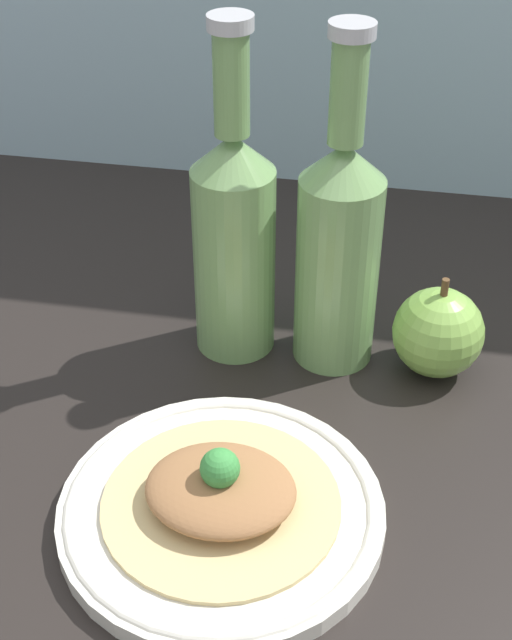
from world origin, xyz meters
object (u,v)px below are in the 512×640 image
at_px(apple, 438,332).
at_px(plated_food, 221,492).
at_px(plate, 221,510).
at_px(cider_bottle_right, 339,245).
at_px(cider_bottle_left, 234,235).

bearing_deg(apple, plated_food, -125.69).
height_order(plate, cider_bottle_right, cider_bottle_right).
distance_m(plated_food, cider_bottle_left, 0.25).
distance_m(cider_bottle_right, apple, 0.13).
bearing_deg(cider_bottle_right, apple, -4.41).
distance_m(plate, cider_bottle_left, 0.26).
xyz_separation_m(plated_food, apple, (0.16, 0.22, 0.01)).
height_order(plated_food, apple, apple).
xyz_separation_m(cider_bottle_right, apple, (0.10, -0.01, -0.08)).
relative_size(cider_bottle_right, apple, 3.17).
bearing_deg(apple, cider_bottle_right, 175.59).
height_order(plate, cider_bottle_left, cider_bottle_left).
bearing_deg(cider_bottle_right, plated_food, -104.85).
bearing_deg(plate, cider_bottle_left, 98.90).
xyz_separation_m(cider_bottle_left, apple, (0.19, -0.01, -0.08)).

